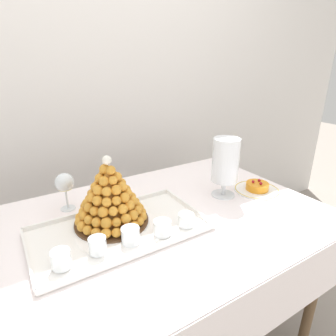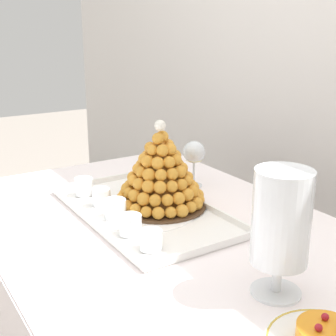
% 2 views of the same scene
% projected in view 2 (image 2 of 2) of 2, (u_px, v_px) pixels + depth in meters
% --- Properties ---
extents(buffet_table, '(1.42, 0.91, 0.77)m').
position_uv_depth(buffet_table, '(169.00, 258.00, 1.30)').
color(buffet_table, brown).
rests_on(buffet_table, ground_plane).
extents(serving_tray, '(0.62, 0.35, 0.02)m').
position_uv_depth(serving_tray, '(143.00, 212.00, 1.37)').
color(serving_tray, white).
rests_on(serving_tray, buffet_table).
extents(croquembouche, '(0.28, 0.28, 0.27)m').
position_uv_depth(croquembouche, '(160.00, 174.00, 1.38)').
color(croquembouche, '#4C331E').
rests_on(croquembouche, serving_tray).
extents(dessert_cup_left, '(0.06, 0.06, 0.06)m').
position_uv_depth(dessert_cup_left, '(84.00, 187.00, 1.50)').
color(dessert_cup_left, silver).
rests_on(dessert_cup_left, serving_tray).
extents(dessert_cup_mid_left, '(0.06, 0.06, 0.05)m').
position_uv_depth(dessert_cup_mid_left, '(101.00, 197.00, 1.41)').
color(dessert_cup_mid_left, silver).
rests_on(dessert_cup_mid_left, serving_tray).
extents(dessert_cup_centre, '(0.06, 0.06, 0.06)m').
position_uv_depth(dessert_cup_centre, '(115.00, 209.00, 1.32)').
color(dessert_cup_centre, silver).
rests_on(dessert_cup_centre, serving_tray).
extents(dessert_cup_mid_right, '(0.06, 0.06, 0.05)m').
position_uv_depth(dessert_cup_mid_right, '(130.00, 225.00, 1.22)').
color(dessert_cup_mid_right, silver).
rests_on(dessert_cup_mid_right, serving_tray).
extents(dessert_cup_right, '(0.06, 0.06, 0.05)m').
position_uv_depth(dessert_cup_right, '(151.00, 241.00, 1.14)').
color(dessert_cup_right, silver).
rests_on(dessert_cup_right, serving_tray).
extents(macaron_goblet, '(0.12, 0.12, 0.27)m').
position_uv_depth(macaron_goblet, '(281.00, 221.00, 0.92)').
color(macaron_goblet, white).
rests_on(macaron_goblet, buffet_table).
extents(wine_glass, '(0.08, 0.08, 0.16)m').
position_uv_depth(wine_glass, '(194.00, 154.00, 1.58)').
color(wine_glass, silver).
rests_on(wine_glass, buffet_table).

